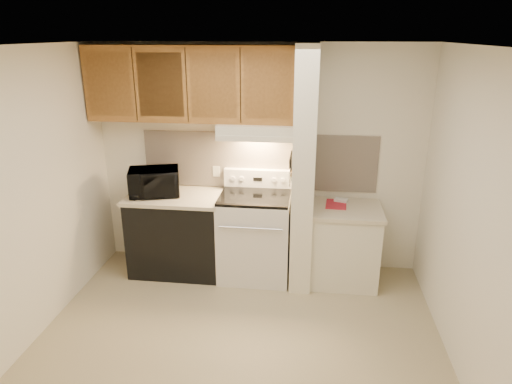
# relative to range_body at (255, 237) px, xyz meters

# --- Properties ---
(floor) EXTENTS (3.60, 3.60, 0.00)m
(floor) POSITION_rel_range_body_xyz_m (0.00, -1.16, -0.46)
(floor) COLOR tan
(floor) RESTS_ON ground
(ceiling) EXTENTS (3.60, 3.60, 0.00)m
(ceiling) POSITION_rel_range_body_xyz_m (0.00, -1.16, 2.04)
(ceiling) COLOR white
(ceiling) RESTS_ON wall_back
(wall_back) EXTENTS (3.60, 2.50, 0.02)m
(wall_back) POSITION_rel_range_body_xyz_m (0.00, 0.34, 0.79)
(wall_back) COLOR white
(wall_back) RESTS_ON floor
(wall_left) EXTENTS (0.02, 3.00, 2.50)m
(wall_left) POSITION_rel_range_body_xyz_m (-1.80, -1.16, 0.79)
(wall_left) COLOR white
(wall_left) RESTS_ON floor
(wall_right) EXTENTS (0.02, 3.00, 2.50)m
(wall_right) POSITION_rel_range_body_xyz_m (1.80, -1.16, 0.79)
(wall_right) COLOR white
(wall_right) RESTS_ON floor
(backsplash) EXTENTS (2.60, 0.02, 0.63)m
(backsplash) POSITION_rel_range_body_xyz_m (0.00, 0.33, 0.78)
(backsplash) COLOR beige
(backsplash) RESTS_ON wall_back
(range_body) EXTENTS (0.76, 0.65, 0.92)m
(range_body) POSITION_rel_range_body_xyz_m (0.00, 0.00, 0.00)
(range_body) COLOR silver
(range_body) RESTS_ON floor
(oven_window) EXTENTS (0.50, 0.01, 0.30)m
(oven_window) POSITION_rel_range_body_xyz_m (0.00, -0.32, 0.04)
(oven_window) COLOR black
(oven_window) RESTS_ON range_body
(oven_handle) EXTENTS (0.65, 0.02, 0.02)m
(oven_handle) POSITION_rel_range_body_xyz_m (0.00, -0.35, 0.26)
(oven_handle) COLOR silver
(oven_handle) RESTS_ON range_body
(cooktop) EXTENTS (0.74, 0.64, 0.03)m
(cooktop) POSITION_rel_range_body_xyz_m (0.00, 0.00, 0.48)
(cooktop) COLOR black
(cooktop) RESTS_ON range_body
(range_backguard) EXTENTS (0.76, 0.08, 0.20)m
(range_backguard) POSITION_rel_range_body_xyz_m (0.00, 0.28, 0.59)
(range_backguard) COLOR silver
(range_backguard) RESTS_ON range_body
(range_display) EXTENTS (0.10, 0.01, 0.04)m
(range_display) POSITION_rel_range_body_xyz_m (0.00, 0.24, 0.59)
(range_display) COLOR black
(range_display) RESTS_ON range_backguard
(range_knob_left_outer) EXTENTS (0.05, 0.02, 0.05)m
(range_knob_left_outer) POSITION_rel_range_body_xyz_m (-0.28, 0.24, 0.59)
(range_knob_left_outer) COLOR silver
(range_knob_left_outer) RESTS_ON range_backguard
(range_knob_left_inner) EXTENTS (0.05, 0.02, 0.05)m
(range_knob_left_inner) POSITION_rel_range_body_xyz_m (-0.18, 0.24, 0.59)
(range_knob_left_inner) COLOR silver
(range_knob_left_inner) RESTS_ON range_backguard
(range_knob_right_inner) EXTENTS (0.05, 0.02, 0.05)m
(range_knob_right_inner) POSITION_rel_range_body_xyz_m (0.18, 0.24, 0.59)
(range_knob_right_inner) COLOR silver
(range_knob_right_inner) RESTS_ON range_backguard
(range_knob_right_outer) EXTENTS (0.05, 0.02, 0.05)m
(range_knob_right_outer) POSITION_rel_range_body_xyz_m (0.28, 0.24, 0.59)
(range_knob_right_outer) COLOR silver
(range_knob_right_outer) RESTS_ON range_backguard
(dishwasher_front) EXTENTS (1.00, 0.63, 0.87)m
(dishwasher_front) POSITION_rel_range_body_xyz_m (-0.88, 0.01, -0.03)
(dishwasher_front) COLOR black
(dishwasher_front) RESTS_ON floor
(left_countertop) EXTENTS (1.04, 0.67, 0.04)m
(left_countertop) POSITION_rel_range_body_xyz_m (-0.88, 0.01, 0.43)
(left_countertop) COLOR beige
(left_countertop) RESTS_ON dishwasher_front
(spoon_rest) EXTENTS (0.22, 0.10, 0.01)m
(spoon_rest) POSITION_rel_range_body_xyz_m (-1.08, 0.21, 0.46)
(spoon_rest) COLOR black
(spoon_rest) RESTS_ON left_countertop
(teal_jar) EXTENTS (0.12, 0.12, 0.10)m
(teal_jar) POSITION_rel_range_body_xyz_m (-1.04, 0.23, 0.50)
(teal_jar) COLOR #1D5B5E
(teal_jar) RESTS_ON left_countertop
(outlet) EXTENTS (0.08, 0.01, 0.12)m
(outlet) POSITION_rel_range_body_xyz_m (-0.48, 0.32, 0.64)
(outlet) COLOR silver
(outlet) RESTS_ON backsplash
(microwave) EXTENTS (0.61, 0.50, 0.29)m
(microwave) POSITION_rel_range_body_xyz_m (-1.10, -0.01, 0.60)
(microwave) COLOR black
(microwave) RESTS_ON left_countertop
(partition_pillar) EXTENTS (0.22, 0.70, 2.50)m
(partition_pillar) POSITION_rel_range_body_xyz_m (0.51, -0.01, 0.79)
(partition_pillar) COLOR #EFE8CB
(partition_pillar) RESTS_ON floor
(pillar_trim) EXTENTS (0.01, 0.70, 0.04)m
(pillar_trim) POSITION_rel_range_body_xyz_m (0.39, -0.01, 0.84)
(pillar_trim) COLOR #9A652D
(pillar_trim) RESTS_ON partition_pillar
(knife_strip) EXTENTS (0.02, 0.42, 0.04)m
(knife_strip) POSITION_rel_range_body_xyz_m (0.39, -0.06, 0.86)
(knife_strip) COLOR black
(knife_strip) RESTS_ON partition_pillar
(knife_blade_a) EXTENTS (0.01, 0.03, 0.16)m
(knife_blade_a) POSITION_rel_range_body_xyz_m (0.38, -0.23, 0.76)
(knife_blade_a) COLOR silver
(knife_blade_a) RESTS_ON knife_strip
(knife_handle_a) EXTENTS (0.02, 0.02, 0.10)m
(knife_handle_a) POSITION_rel_range_body_xyz_m (0.38, -0.22, 0.91)
(knife_handle_a) COLOR black
(knife_handle_a) RESTS_ON knife_strip
(knife_blade_b) EXTENTS (0.01, 0.04, 0.18)m
(knife_blade_b) POSITION_rel_range_body_xyz_m (0.38, -0.14, 0.75)
(knife_blade_b) COLOR silver
(knife_blade_b) RESTS_ON knife_strip
(knife_handle_b) EXTENTS (0.02, 0.02, 0.10)m
(knife_handle_b) POSITION_rel_range_body_xyz_m (0.38, -0.13, 0.91)
(knife_handle_b) COLOR black
(knife_handle_b) RESTS_ON knife_strip
(knife_blade_c) EXTENTS (0.01, 0.04, 0.20)m
(knife_blade_c) POSITION_rel_range_body_xyz_m (0.38, -0.06, 0.74)
(knife_blade_c) COLOR silver
(knife_blade_c) RESTS_ON knife_strip
(knife_handle_c) EXTENTS (0.02, 0.02, 0.10)m
(knife_handle_c) POSITION_rel_range_body_xyz_m (0.38, -0.06, 0.91)
(knife_handle_c) COLOR black
(knife_handle_c) RESTS_ON knife_strip
(knife_blade_d) EXTENTS (0.01, 0.04, 0.16)m
(knife_blade_d) POSITION_rel_range_body_xyz_m (0.38, 0.04, 0.76)
(knife_blade_d) COLOR silver
(knife_blade_d) RESTS_ON knife_strip
(knife_handle_d) EXTENTS (0.02, 0.02, 0.10)m
(knife_handle_d) POSITION_rel_range_body_xyz_m (0.38, 0.03, 0.91)
(knife_handle_d) COLOR black
(knife_handle_d) RESTS_ON knife_strip
(knife_blade_e) EXTENTS (0.01, 0.04, 0.18)m
(knife_blade_e) POSITION_rel_range_body_xyz_m (0.38, 0.09, 0.75)
(knife_blade_e) COLOR silver
(knife_blade_e) RESTS_ON knife_strip
(knife_handle_e) EXTENTS (0.02, 0.02, 0.10)m
(knife_handle_e) POSITION_rel_range_body_xyz_m (0.38, 0.11, 0.91)
(knife_handle_e) COLOR black
(knife_handle_e) RESTS_ON knife_strip
(oven_mitt) EXTENTS (0.03, 0.09, 0.22)m
(oven_mitt) POSITION_rel_range_body_xyz_m (0.38, 0.17, 0.73)
(oven_mitt) COLOR slate
(oven_mitt) RESTS_ON partition_pillar
(right_cab_base) EXTENTS (0.70, 0.60, 0.81)m
(right_cab_base) POSITION_rel_range_body_xyz_m (0.97, -0.01, -0.06)
(right_cab_base) COLOR silver
(right_cab_base) RESTS_ON floor
(right_countertop) EXTENTS (0.74, 0.64, 0.04)m
(right_countertop) POSITION_rel_range_body_xyz_m (0.97, -0.01, 0.37)
(right_countertop) COLOR beige
(right_countertop) RESTS_ON right_cab_base
(red_folder) EXTENTS (0.23, 0.31, 0.01)m
(red_folder) POSITION_rel_range_body_xyz_m (0.86, 0.08, 0.39)
(red_folder) COLOR #B72232
(red_folder) RESTS_ON right_countertop
(white_box) EXTENTS (0.16, 0.13, 0.04)m
(white_box) POSITION_rel_range_body_xyz_m (0.92, 0.17, 0.41)
(white_box) COLOR white
(white_box) RESTS_ON right_countertop
(range_hood) EXTENTS (0.78, 0.44, 0.15)m
(range_hood) POSITION_rel_range_body_xyz_m (0.00, 0.12, 1.17)
(range_hood) COLOR silver
(range_hood) RESTS_ON upper_cabinets
(hood_lip) EXTENTS (0.78, 0.04, 0.06)m
(hood_lip) POSITION_rel_range_body_xyz_m (0.00, -0.08, 1.12)
(hood_lip) COLOR silver
(hood_lip) RESTS_ON range_hood
(upper_cabinets) EXTENTS (2.18, 0.33, 0.77)m
(upper_cabinets) POSITION_rel_range_body_xyz_m (-0.69, 0.17, 1.62)
(upper_cabinets) COLOR #9A652D
(upper_cabinets) RESTS_ON wall_back
(cab_door_a) EXTENTS (0.46, 0.01, 0.63)m
(cab_door_a) POSITION_rel_range_body_xyz_m (-1.51, 0.01, 1.62)
(cab_door_a) COLOR #9A652D
(cab_door_a) RESTS_ON upper_cabinets
(cab_gap_a) EXTENTS (0.01, 0.01, 0.73)m
(cab_gap_a) POSITION_rel_range_body_xyz_m (-1.23, 0.01, 1.62)
(cab_gap_a) COLOR black
(cab_gap_a) RESTS_ON upper_cabinets
(cab_door_b) EXTENTS (0.46, 0.01, 0.63)m
(cab_door_b) POSITION_rel_range_body_xyz_m (-0.96, 0.01, 1.62)
(cab_door_b) COLOR #9A652D
(cab_door_b) RESTS_ON upper_cabinets
(cab_gap_b) EXTENTS (0.01, 0.01, 0.73)m
(cab_gap_b) POSITION_rel_range_body_xyz_m (-0.69, 0.01, 1.62)
(cab_gap_b) COLOR black
(cab_gap_b) RESTS_ON upper_cabinets
(cab_door_c) EXTENTS (0.46, 0.01, 0.63)m
(cab_door_c) POSITION_rel_range_body_xyz_m (-0.42, 0.01, 1.62)
(cab_door_c) COLOR #9A652D
(cab_door_c) RESTS_ON upper_cabinets
(cab_gap_c) EXTENTS (0.01, 0.01, 0.73)m
(cab_gap_c) POSITION_rel_range_body_xyz_m (-0.14, 0.01, 1.62)
(cab_gap_c) COLOR black
(cab_gap_c) RESTS_ON upper_cabinets
(cab_door_d) EXTENTS (0.46, 0.01, 0.63)m
(cab_door_d) POSITION_rel_range_body_xyz_m (0.13, 0.01, 1.62)
(cab_door_d) COLOR #9A652D
(cab_door_d) RESTS_ON upper_cabinets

